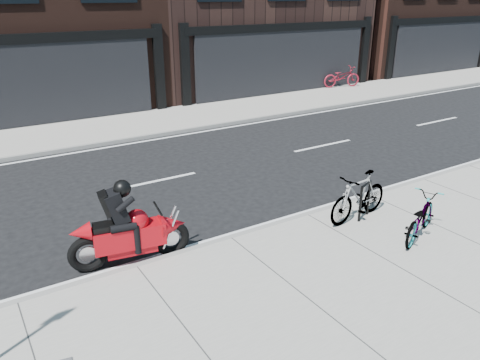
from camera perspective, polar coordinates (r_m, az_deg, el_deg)
ground at (r=11.14m, az=-6.37°, el=-3.43°), size 120.00×120.00×0.00m
sidewalk_near at (r=7.56m, az=11.40°, el=-16.69°), size 60.00×6.00×0.13m
sidewalk_far at (r=18.03m, az=-17.41°, el=5.80°), size 60.00×3.50×0.13m
bike_rack at (r=10.48m, az=14.98°, el=-2.07°), size 0.46×0.21×0.82m
bicycle_front at (r=10.02m, az=21.09°, el=-4.28°), size 1.76×1.17×0.87m
bicycle_rear at (r=10.39m, az=14.27°, el=-1.95°), size 1.80×0.67×1.06m
motorcycle at (r=8.87m, az=-12.74°, el=-5.85°), size 2.25×0.80×1.69m
bicycle_far at (r=25.71m, az=12.30°, el=12.19°), size 2.15×1.22×1.07m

